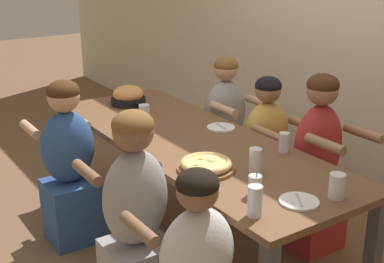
{
  "coord_description": "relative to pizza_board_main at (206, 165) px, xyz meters",
  "views": [
    {
      "loc": [
        2.67,
        -1.8,
        1.94
      ],
      "look_at": [
        0.0,
        0.0,
        0.81
      ],
      "focal_mm": 50.0,
      "sensor_mm": 36.0,
      "label": 1
    }
  ],
  "objects": [
    {
      "name": "ground_plane",
      "position": [
        -0.46,
        0.22,
        -0.79
      ],
      "size": [
        18.0,
        18.0,
        0.0
      ],
      "primitive_type": "plane",
      "color": "brown",
      "rests_on": "ground"
    },
    {
      "name": "dining_table",
      "position": [
        -0.46,
        0.22,
        -0.1
      ],
      "size": [
        2.46,
        0.86,
        0.76
      ],
      "color": "brown",
      "rests_on": "ground"
    },
    {
      "name": "pizza_board_main",
      "position": [
        0.0,
        0.0,
        0.0
      ],
      "size": [
        0.32,
        0.32,
        0.06
      ],
      "color": "brown",
      "rests_on": "dining_table"
    },
    {
      "name": "skillet_bowl",
      "position": [
        -1.39,
        0.24,
        0.03
      ],
      "size": [
        0.39,
        0.27,
        0.15
      ],
      "color": "black",
      "rests_on": "dining_table"
    },
    {
      "name": "empty_plate_a",
      "position": [
        0.57,
        0.15,
        -0.02
      ],
      "size": [
        0.2,
        0.2,
        0.02
      ],
      "color": "white",
      "rests_on": "dining_table"
    },
    {
      "name": "empty_plate_b",
      "position": [
        -0.52,
        0.5,
        -0.02
      ],
      "size": [
        0.19,
        0.19,
        0.02
      ],
      "color": "white",
      "rests_on": "dining_table"
    },
    {
      "name": "cocktail_glass_blue",
      "position": [
        0.39,
        0.02,
        0.02
      ],
      "size": [
        0.07,
        0.07,
        0.13
      ],
      "color": "silver",
      "rests_on": "dining_table"
    },
    {
      "name": "drinking_glass_a",
      "position": [
        0.03,
        0.55,
        0.02
      ],
      "size": [
        0.06,
        0.06,
        0.12
      ],
      "color": "silver",
      "rests_on": "dining_table"
    },
    {
      "name": "drinking_glass_b",
      "position": [
        0.18,
        0.2,
        0.04
      ],
      "size": [
        0.07,
        0.07,
        0.14
      ],
      "color": "silver",
      "rests_on": "dining_table"
    },
    {
      "name": "drinking_glass_c",
      "position": [
        -1.0,
        0.17,
        0.02
      ],
      "size": [
        0.08,
        0.08,
        0.1
      ],
      "color": "silver",
      "rests_on": "dining_table"
    },
    {
      "name": "drinking_glass_d",
      "position": [
        0.64,
        0.33,
        0.02
      ],
      "size": [
        0.08,
        0.08,
        0.13
      ],
      "color": "silver",
      "rests_on": "dining_table"
    },
    {
      "name": "drinking_glass_e",
      "position": [
        0.55,
        -0.12,
        0.04
      ],
      "size": [
        0.07,
        0.07,
        0.15
      ],
      "color": "silver",
      "rests_on": "dining_table"
    },
    {
      "name": "diner_far_midleft",
      "position": [
        -0.96,
        0.87,
        -0.27
      ],
      "size": [
        0.51,
        0.4,
        1.13
      ],
      "rotation": [
        0.0,
        0.0,
        -1.57
      ],
      "color": "#99999E",
      "rests_on": "ground"
    },
    {
      "name": "diner_far_center",
      "position": [
        -0.48,
        0.87,
        -0.3
      ],
      "size": [
        0.51,
        0.4,
        1.08
      ],
      "rotation": [
        0.0,
        0.0,
        -1.57
      ],
      "color": "gold",
      "rests_on": "ground"
    },
    {
      "name": "diner_far_midright",
      "position": [
        0.02,
        0.87,
        -0.24
      ],
      "size": [
        0.51,
        0.4,
        1.19
      ],
      "rotation": [
        0.0,
        0.0,
        -1.57
      ],
      "color": "#B22D2D",
      "rests_on": "ground"
    },
    {
      "name": "diner_near_midright",
      "position": [
        -0.02,
        -0.43,
        -0.24
      ],
      "size": [
        0.51,
        0.4,
        1.17
      ],
      "rotation": [
        0.0,
        0.0,
        1.57
      ],
      "color": "#99999E",
      "rests_on": "ground"
    },
    {
      "name": "diner_near_midleft",
      "position": [
        -0.96,
        -0.43,
        -0.26
      ],
      "size": [
        0.51,
        0.4,
        1.13
      ],
      "rotation": [
        0.0,
        0.0,
        1.57
      ],
      "color": "#2D5193",
      "rests_on": "ground"
    }
  ]
}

